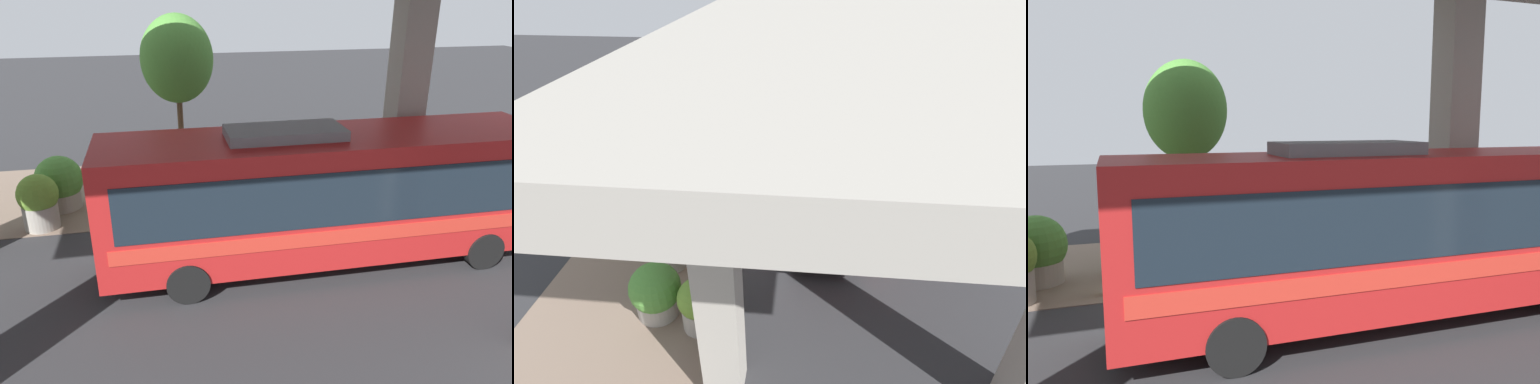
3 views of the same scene
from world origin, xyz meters
The scene contains 8 objects.
ground_plane centered at (0.00, 0.00, 0.00)m, with size 80.00×80.00×0.00m, color #2D2D30.
sidewalk_strip centered at (-3.00, 0.00, 0.01)m, with size 6.00×40.00×0.02m.
bus centered at (2.90, 3.12, 2.00)m, with size 2.66×11.20×3.70m.
fire_hydrant centered at (-0.55, -2.48, 0.50)m, with size 0.50×0.24×0.99m.
planter_front centered at (-1.98, -4.18, 0.86)m, with size 1.51×1.51×1.76m.
planter_middle centered at (-2.18, -2.06, 0.79)m, with size 1.14×1.14×1.54m.
planter_extra centered at (-1.83, -0.74, 0.88)m, with size 1.28×1.28×1.70m.
street_tree_near centered at (-3.81, -0.09, 4.41)m, with size 2.50×2.50×5.93m.
Camera 3 is at (11.56, -2.26, 4.08)m, focal length 35.00 mm.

